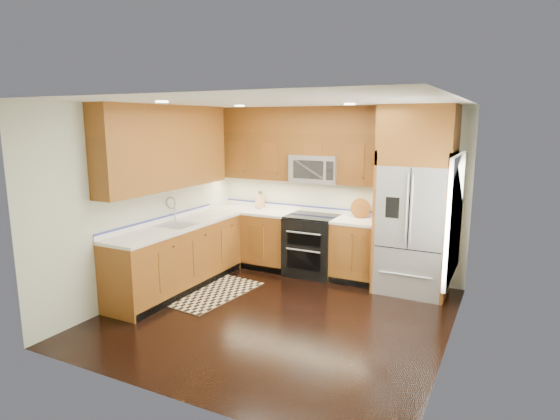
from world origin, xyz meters
The scene contains 16 objects.
ground centered at (0.00, 0.00, 0.00)m, with size 4.00×4.00×0.00m, color black.
wall_back centered at (0.00, 2.00, 1.30)m, with size 4.00×0.02×2.60m, color beige.
wall_left centered at (-2.00, 0.00, 1.30)m, with size 0.02×4.00×2.60m, color beige.
wall_right centered at (2.00, 0.00, 1.30)m, with size 0.02×4.00×2.60m, color beige.
window centered at (1.98, 0.20, 1.40)m, with size 0.04×1.10×1.30m.
base_cabinets centered at (-1.23, 0.90, 0.45)m, with size 2.85×3.00×0.90m.
countertop centered at (-1.09, 1.01, 0.92)m, with size 2.86×3.01×0.04m.
upper_cabinets centered at (-1.15, 1.09, 2.02)m, with size 2.85×3.00×1.15m.
range centered at (-0.25, 1.67, 0.47)m, with size 0.76×0.67×0.95m.
microwave centered at (-0.25, 1.80, 1.66)m, with size 0.76×0.40×0.42m.
refrigerator centered at (1.30, 1.63, 1.30)m, with size 0.98×0.75×2.60m.
sink_faucet centered at (-1.73, 0.23, 0.99)m, with size 0.54×0.44×0.37m.
rug centered at (-1.20, 0.27, 0.01)m, with size 0.85×1.42×0.01m, color black.
knife_block centered at (-1.30, 1.90, 1.06)m, with size 0.12×0.15×0.28m.
utensil_crock centered at (0.75, 1.78, 1.05)m, with size 0.12×0.12×0.33m.
cutting_board centered at (0.46, 1.86, 0.95)m, with size 0.30×0.30×0.02m, color brown.
Camera 1 is at (2.51, -4.87, 2.39)m, focal length 30.00 mm.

